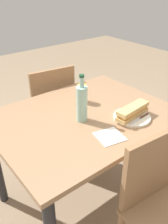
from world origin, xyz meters
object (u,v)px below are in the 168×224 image
chair_near (50,106)px  knife_near (140,118)px  dining_table (84,130)px  beer_glass (82,93)px  chair_far (162,205)px  baguette_sandwich_near (133,111)px  water_bottle (82,103)px  plate_near (132,117)px

chair_near → knife_near: chair_near is taller
dining_table → beer_glass: (-0.10, -0.15, 0.18)m
chair_far → baguette_sandwich_near: chair_far is taller
knife_near → water_bottle: 0.36m
knife_near → chair_far: bearing=59.4°
knife_near → water_bottle: water_bottle is taller
chair_near → water_bottle: 0.77m
plate_near → baguette_sandwich_near: bearing=0.0°
dining_table → water_bottle: (0.05, 0.04, 0.23)m
chair_far → baguette_sandwich_near: 0.54m
dining_table → chair_far: (-0.01, 0.63, -0.13)m
plate_near → knife_near: 0.05m
water_bottle → plate_near: bearing=145.1°
water_bottle → beer_glass: 0.25m
chair_far → beer_glass: 0.84m
knife_near → beer_glass: size_ratio=1.44×
chair_near → beer_glass: (0.01, 0.48, 0.31)m
chair_near → water_bottle: size_ratio=2.99×
baguette_sandwich_near → knife_near: (-0.02, 0.05, -0.03)m
beer_glass → dining_table: bearing=56.1°
chair_near → dining_table: bearing=79.5°
plate_near → water_bottle: 0.33m
plate_near → water_bottle: size_ratio=0.78×
dining_table → chair_far: 0.64m
water_bottle → chair_near: bearing=-103.8°
chair_far → beer_glass: chair_far is taller
dining_table → baguette_sandwich_near: 0.34m
dining_table → baguette_sandwich_near: (-0.20, 0.22, 0.16)m
chair_near → baguette_sandwich_near: chair_near is taller
chair_far → chair_near: bearing=-94.9°
chair_far → plate_near: (-0.20, -0.41, 0.25)m
chair_far → knife_near: chair_far is taller
dining_table → chair_near: bearing=-100.5°
chair_near → beer_glass: size_ratio=7.01×
chair_near → knife_near: size_ratio=4.85×
dining_table → beer_glass: bearing=-123.9°
chair_near → beer_glass: 0.57m
plate_near → beer_glass: 0.38m
baguette_sandwich_near → beer_glass: beer_glass is taller
beer_glass → baguette_sandwich_near: bearing=105.7°
chair_far → baguette_sandwich_near: bearing=-115.6°
dining_table → plate_near: size_ratio=4.92×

